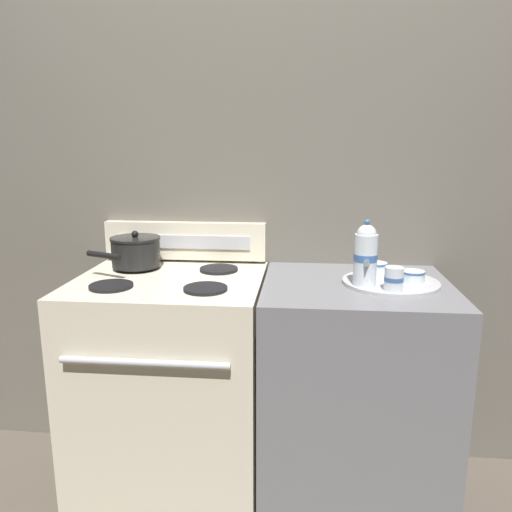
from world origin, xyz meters
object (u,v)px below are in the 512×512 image
(teapot, at_px, (366,255))
(creamer_jug, at_px, (394,279))
(saucepan, at_px, (135,251))
(serving_tray, at_px, (391,283))
(stove, at_px, (173,386))
(teacup_right, at_px, (412,277))
(teacup_left, at_px, (376,269))

(teapot, height_order, creamer_jug, teapot)
(saucepan, xyz_separation_m, serving_tray, (1.00, -0.14, -0.07))
(stove, height_order, saucepan, saucepan)
(teapot, bearing_deg, stove, 174.76)
(teapot, bearing_deg, teacup_right, 9.81)
(teacup_left, height_order, teacup_right, same)
(saucepan, relative_size, serving_tray, 0.87)
(stove, xyz_separation_m, serving_tray, (0.83, -0.00, 0.45))
(creamer_jug, bearing_deg, saucepan, 165.29)
(serving_tray, relative_size, teacup_right, 2.69)
(saucepan, relative_size, creamer_jug, 3.75)
(serving_tray, relative_size, creamer_jug, 4.29)
(saucepan, distance_m, teacup_left, 0.96)
(teacup_left, xyz_separation_m, creamer_jug, (0.03, -0.20, 0.02))
(stove, height_order, teapot, teapot)
(teapot, relative_size, teacup_right, 1.81)
(teapot, height_order, teacup_left, teapot)
(saucepan, distance_m, serving_tray, 1.01)
(stove, relative_size, creamer_jug, 11.15)
(stove, xyz_separation_m, saucepan, (-0.17, 0.14, 0.52))
(teapot, relative_size, creamer_jug, 2.88)
(teacup_left, distance_m, creamer_jug, 0.21)
(teacup_left, distance_m, teacup_right, 0.16)
(teacup_right, relative_size, creamer_jug, 1.60)
(saucepan, xyz_separation_m, teacup_right, (1.07, -0.17, -0.04))
(teapot, bearing_deg, teacup_left, 68.01)
(stove, relative_size, teacup_right, 6.99)
(stove, relative_size, teacup_left, 6.99)
(saucepan, bearing_deg, teacup_left, -3.41)
(serving_tray, distance_m, teacup_right, 0.08)
(serving_tray, bearing_deg, teapot, -148.31)
(serving_tray, distance_m, creamer_jug, 0.13)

